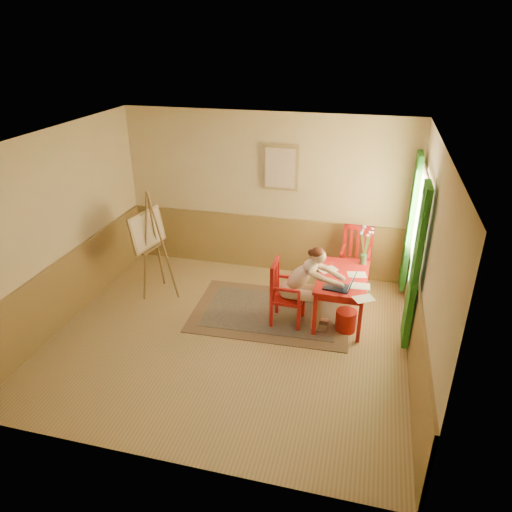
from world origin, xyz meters
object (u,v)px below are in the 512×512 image
(table, at_px, (342,281))
(easel, at_px, (149,234))
(chair_left, at_px, (285,293))
(figure, at_px, (305,283))
(chair_back, at_px, (355,260))
(laptop, at_px, (342,286))

(table, relative_size, easel, 0.69)
(chair_left, relative_size, figure, 0.77)
(chair_left, relative_size, chair_back, 0.90)
(figure, xyz_separation_m, laptop, (0.52, -0.06, 0.06))
(figure, relative_size, easel, 0.73)
(chair_back, xyz_separation_m, easel, (-3.21, -0.89, 0.50))
(easel, bearing_deg, chair_left, -9.20)
(laptop, bearing_deg, figure, 173.28)
(chair_left, height_order, chair_back, chair_back)
(chair_left, bearing_deg, easel, 170.80)
(laptop, bearing_deg, chair_left, 174.98)
(table, bearing_deg, figure, -147.57)
(chair_back, relative_size, figure, 0.85)
(figure, distance_m, laptop, 0.53)
(figure, height_order, laptop, figure)
(chair_back, height_order, figure, figure)
(laptop, bearing_deg, easel, 171.89)
(figure, relative_size, laptop, 2.85)
(chair_back, xyz_separation_m, laptop, (-0.13, -1.33, 0.22))
(table, height_order, easel, easel)
(chair_back, distance_m, laptop, 1.35)
(figure, bearing_deg, table, 32.43)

